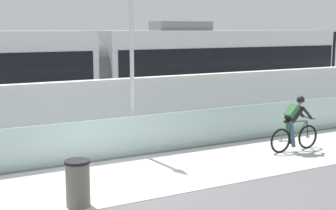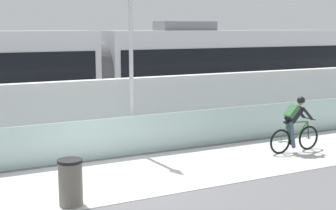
% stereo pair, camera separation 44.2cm
% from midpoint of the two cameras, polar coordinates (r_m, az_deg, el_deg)
% --- Properties ---
extents(ground_plane, '(200.00, 200.00, 0.00)m').
position_cam_midpoint_polar(ground_plane, '(11.61, -6.75, -8.72)').
color(ground_plane, slate).
extents(bike_path_deck, '(32.00, 3.20, 0.01)m').
position_cam_midpoint_polar(bike_path_deck, '(11.61, -6.75, -8.69)').
color(bike_path_deck, silver).
rests_on(bike_path_deck, ground).
extents(glass_parapet, '(32.00, 0.05, 1.10)m').
position_cam_midpoint_polar(glass_parapet, '(13.14, -9.83, -4.17)').
color(glass_parapet, silver).
rests_on(glass_parapet, ground).
extents(concrete_barrier_wall, '(32.00, 0.36, 1.98)m').
position_cam_midpoint_polar(concrete_barrier_wall, '(14.73, -12.15, -1.06)').
color(concrete_barrier_wall, white).
rests_on(concrete_barrier_wall, ground).
extents(tram_rail_near, '(32.00, 0.08, 0.01)m').
position_cam_midpoint_polar(tram_rail_near, '(17.27, -14.41, -2.98)').
color(tram_rail_near, '#595654').
rests_on(tram_rail_near, ground).
extents(tram_rail_far, '(32.00, 0.08, 0.01)m').
position_cam_midpoint_polar(tram_rail_far, '(18.64, -15.52, -2.15)').
color(tram_rail_far, '#595654').
rests_on(tram_rail_far, ground).
extents(tram, '(22.56, 2.54, 3.81)m').
position_cam_midpoint_polar(tram, '(18.20, -9.55, 3.80)').
color(tram, silver).
rests_on(tram, ground).
extents(cyclist_on_bike, '(1.77, 0.58, 1.61)m').
position_cam_midpoint_polar(cyclist_on_bike, '(14.30, 13.99, -2.21)').
color(cyclist_on_bike, black).
rests_on(cyclist_on_bike, ground).
extents(lamp_post_antenna, '(0.28, 0.28, 5.20)m').
position_cam_midpoint_polar(lamp_post_antenna, '(13.54, -5.29, 8.03)').
color(lamp_post_antenna, gray).
rests_on(lamp_post_antenna, ground).
extents(trash_bin, '(0.51, 0.51, 0.96)m').
position_cam_midpoint_polar(trash_bin, '(9.88, -11.95, -9.12)').
color(trash_bin, slate).
rests_on(trash_bin, ground).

